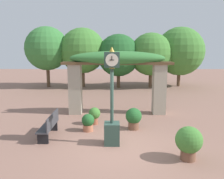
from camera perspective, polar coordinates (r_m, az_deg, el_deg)
ground_plane at (r=8.17m, az=1.69°, el=-13.67°), size 60.00×60.00×0.00m
pedestal_clock at (r=7.98m, az=-0.02°, el=-3.68°), size 0.52×0.54×3.32m
pergola at (r=11.67m, az=1.27°, el=5.16°), size 5.40×1.22×3.13m
potted_plant_near_left at (r=9.72m, az=5.23°, el=-6.75°), size 0.66×0.66×0.88m
potted_plant_near_right at (r=9.56m, az=-5.79°, el=-7.79°), size 0.50×0.50×0.70m
potted_plant_far_left at (r=10.34m, az=-4.24°, el=-6.01°), size 0.51×0.51×0.74m
potted_plant_far_right at (r=7.46m, az=17.99°, el=-11.81°), size 0.79×0.79×1.02m
park_bench at (r=9.19m, az=-14.79°, el=-8.34°), size 0.42×1.66×0.89m
tree_line at (r=20.02m, az=1.96°, el=9.04°), size 15.07×4.52×5.05m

